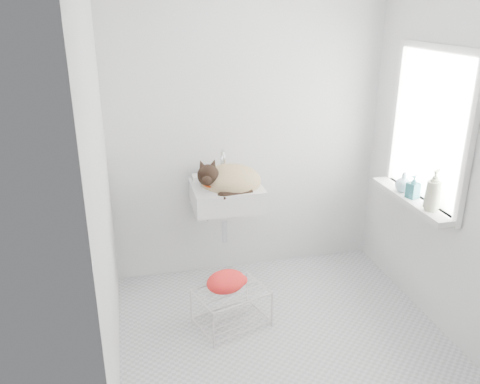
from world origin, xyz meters
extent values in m
cube|color=silver|center=(0.00, 0.00, 0.00)|extent=(2.20, 2.00, 0.02)
cube|color=silver|center=(0.00, 1.00, 1.25)|extent=(2.20, 0.02, 2.50)
cube|color=silver|center=(1.10, 0.00, 1.25)|extent=(0.02, 2.00, 2.50)
cube|color=silver|center=(-1.10, 0.00, 1.25)|extent=(0.02, 2.00, 2.50)
cube|color=white|center=(1.09, 0.20, 1.35)|extent=(0.01, 0.80, 1.00)
cube|color=white|center=(1.07, 0.20, 1.35)|extent=(0.04, 0.90, 1.10)
cube|color=white|center=(1.01, 0.20, 0.83)|extent=(0.16, 0.88, 0.04)
cube|color=white|center=(-0.23, 0.74, 0.85)|extent=(0.52, 0.46, 0.21)
ellipsoid|color=#CFB182|center=(-0.20, 0.73, 0.88)|extent=(0.48, 0.43, 0.23)
sphere|color=black|center=(-0.37, 0.66, 0.98)|extent=(0.18, 0.18, 0.16)
torus|color=#AC2D09|center=(-0.35, 0.65, 0.94)|extent=(0.16, 0.16, 0.06)
cube|color=silver|center=(-0.32, 0.18, 0.15)|extent=(0.55, 0.46, 0.28)
ellipsoid|color=#F24B00|center=(-0.35, 0.20, 0.31)|extent=(0.36, 0.32, 0.12)
imported|color=beige|center=(1.00, -0.04, 0.85)|extent=(0.12, 0.12, 0.24)
imported|color=teal|center=(1.00, 0.18, 0.85)|extent=(0.10, 0.10, 0.17)
imported|color=silver|center=(1.00, 0.31, 0.85)|extent=(0.16, 0.16, 0.15)
camera|label=1|loc=(-0.93, -2.69, 2.14)|focal=36.78mm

